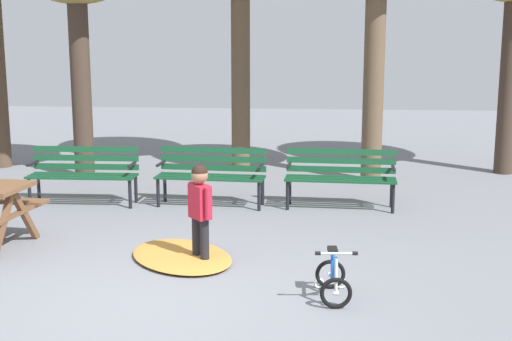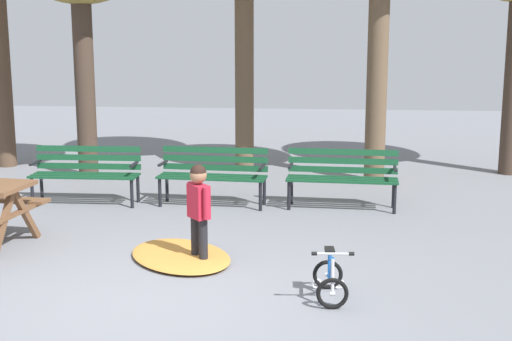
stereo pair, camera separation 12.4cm
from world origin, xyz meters
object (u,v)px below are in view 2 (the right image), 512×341
Objects in this scene: park_bench_left at (213,171)px; kids_bicycle at (330,279)px; park_bench_far_left at (86,170)px; park_bench_right at (342,174)px; child_standing at (199,205)px.

park_bench_left reaches higher than kids_bicycle.
park_bench_far_left is 1.00× the size of park_bench_right.
park_bench_far_left and park_bench_left have the same top height.
park_bench_right is at bearing 59.30° from child_standing.
park_bench_right is 1.46× the size of child_standing.
park_bench_right is 3.66m from kids_bicycle.
park_bench_far_left is 2.76× the size of kids_bicycle.
park_bench_right is (1.90, 0.02, 0.00)m from park_bench_left.
park_bench_far_left is at bearing -178.23° from park_bench_right.
park_bench_left is 1.00× the size of park_bench_right.
kids_bicycle is at bearing -33.23° from child_standing.
kids_bicycle is at bearing -64.35° from park_bench_left.
park_bench_right is at bearing 1.77° from park_bench_far_left.
child_standing reaches higher than kids_bicycle.
park_bench_left is at bearing -179.33° from park_bench_right.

